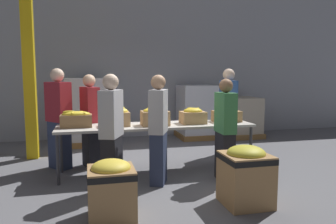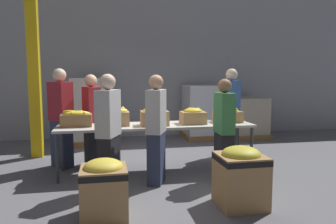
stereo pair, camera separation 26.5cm
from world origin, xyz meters
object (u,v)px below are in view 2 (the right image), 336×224
(volunteer_2, at_px, (92,121))
(pallet_stack_1, at_px, (92,111))
(banana_box_1, at_px, (117,116))
(donation_bin_0, at_px, (104,186))
(banana_box_0, at_px, (76,118))
(volunteer_1, at_px, (156,130))
(banana_box_3, at_px, (193,116))
(pallet_stack_0, at_px, (244,118))
(pallet_stack_2, at_px, (202,112))
(banana_box_2, at_px, (155,116))
(banana_box_4, at_px, (228,115))
(volunteer_0, at_px, (61,119))
(donation_bin_1, at_px, (241,174))
(volunteer_3, at_px, (109,133))
(volunteer_4, at_px, (231,113))
(sorting_table, at_px, (156,127))
(support_pillar, at_px, (33,56))
(volunteer_5, at_px, (224,131))

(volunteer_2, distance_m, pallet_stack_1, 1.98)
(banana_box_1, xyz_separation_m, donation_bin_0, (-0.22, -1.67, -0.60))
(banana_box_0, bearing_deg, donation_bin_0, -76.02)
(volunteer_1, bearing_deg, pallet_stack_1, 40.75)
(banana_box_3, height_order, pallet_stack_0, banana_box_3)
(banana_box_3, relative_size, donation_bin_0, 0.60)
(pallet_stack_2, bearing_deg, banana_box_1, -130.20)
(banana_box_2, bearing_deg, volunteer_2, 146.92)
(banana_box_1, relative_size, volunteer_1, 0.24)
(banana_box_2, relative_size, banana_box_4, 0.96)
(volunteer_0, xyz_separation_m, donation_bin_1, (2.40, -2.27, -0.46))
(banana_box_4, height_order, donation_bin_1, banana_box_4)
(volunteer_3, bearing_deg, banana_box_3, -39.66)
(volunteer_0, distance_m, volunteer_3, 1.61)
(volunteer_4, height_order, pallet_stack_0, volunteer_4)
(sorting_table, relative_size, support_pillar, 0.81)
(sorting_table, distance_m, support_pillar, 2.92)
(banana_box_2, height_order, pallet_stack_2, pallet_stack_2)
(banana_box_4, distance_m, volunteer_3, 2.24)
(banana_box_2, distance_m, banana_box_3, 0.68)
(banana_box_1, relative_size, pallet_stack_0, 0.37)
(banana_box_4, xyz_separation_m, pallet_stack_0, (1.47, 2.57, -0.41))
(banana_box_2, relative_size, pallet_stack_2, 0.32)
(banana_box_1, bearing_deg, volunteer_0, 147.82)
(banana_box_2, distance_m, volunteer_4, 1.86)
(banana_box_2, xyz_separation_m, pallet_stack_2, (1.68, 2.80, -0.29))
(volunteer_5, bearing_deg, pallet_stack_2, -10.17)
(banana_box_4, xyz_separation_m, pallet_stack_1, (-2.43, 2.53, -0.16))
(sorting_table, bearing_deg, banana_box_2, -118.83)
(banana_box_0, distance_m, pallet_stack_2, 3.99)
(banana_box_1, relative_size, donation_bin_0, 0.58)
(banana_box_1, relative_size, banana_box_2, 0.89)
(donation_bin_0, relative_size, pallet_stack_1, 0.44)
(volunteer_0, xyz_separation_m, volunteer_3, (0.81, -1.39, -0.05))
(banana_box_2, height_order, volunteer_1, volunteer_1)
(banana_box_2, height_order, support_pillar, support_pillar)
(banana_box_2, xyz_separation_m, donation_bin_0, (-0.83, -1.58, -0.60))
(banana_box_4, relative_size, volunteer_3, 0.28)
(volunteer_0, relative_size, support_pillar, 0.44)
(volunteer_5, relative_size, pallet_stack_2, 1.15)
(donation_bin_0, bearing_deg, volunteer_5, 28.56)
(pallet_stack_2, bearing_deg, support_pillar, -161.94)
(volunteer_4, height_order, pallet_stack_1, volunteer_4)
(volunteer_2, bearing_deg, volunteer_5, 38.89)
(banana_box_2, bearing_deg, banana_box_4, 5.46)
(banana_box_2, bearing_deg, pallet_stack_1, 112.66)
(volunteer_3, xyz_separation_m, volunteer_5, (1.74, 0.10, -0.04))
(banana_box_0, bearing_deg, volunteer_5, -17.63)
(banana_box_4, height_order, pallet_stack_1, pallet_stack_1)
(banana_box_2, xyz_separation_m, support_pillar, (-2.15, 1.55, 1.04))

